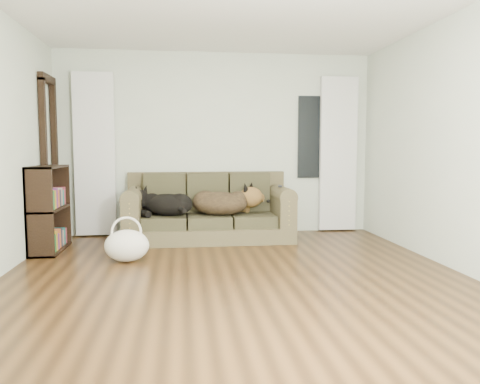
{
  "coord_description": "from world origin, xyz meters",
  "views": [
    {
      "loc": [
        -0.5,
        -4.29,
        1.24
      ],
      "look_at": [
        0.23,
        1.6,
        0.68
      ],
      "focal_mm": 35.0,
      "sensor_mm": 36.0,
      "label": 1
    }
  ],
  "objects": [
    {
      "name": "tote_bag",
      "position": [
        -1.11,
        0.86,
        0.16
      ],
      "size": [
        0.55,
        0.47,
        0.35
      ],
      "primitive_type": "ellipsoid",
      "rotation": [
        0.0,
        0.0,
        -0.23
      ],
      "color": "silver",
      "rests_on": "floor"
    },
    {
      "name": "door_casing",
      "position": [
        -2.2,
        2.05,
        1.05
      ],
      "size": [
        0.07,
        0.6,
        2.1
      ],
      "primitive_type": "cube",
      "color": "black",
      "rests_on": "ground"
    },
    {
      "name": "floor",
      "position": [
        0.0,
        0.0,
        0.0
      ],
      "size": [
        5.0,
        5.0,
        0.0
      ],
      "primitive_type": "plane",
      "color": "black",
      "rests_on": "ground"
    },
    {
      "name": "dog_black_lab",
      "position": [
        -0.73,
        1.95,
        0.48
      ],
      "size": [
        0.85,
        0.79,
        0.3
      ],
      "primitive_type": "ellipsoid",
      "rotation": [
        0.0,
        0.0,
        -0.57
      ],
      "color": "black",
      "rests_on": "sofa"
    },
    {
      "name": "window_pane",
      "position": [
        1.45,
        2.47,
        1.4
      ],
      "size": [
        0.5,
        0.03,
        1.2
      ],
      "primitive_type": "cube",
      "color": "black",
      "rests_on": "wall_back"
    },
    {
      "name": "curtain_right",
      "position": [
        1.8,
        2.42,
        1.15
      ],
      "size": [
        0.55,
        0.08,
        2.25
      ],
      "primitive_type": "cube",
      "color": "white",
      "rests_on": "ground"
    },
    {
      "name": "sofa",
      "position": [
        -0.15,
        1.97,
        0.45
      ],
      "size": [
        2.22,
        0.96,
        0.91
      ],
      "primitive_type": "cube",
      "color": "#444224",
      "rests_on": "floor"
    },
    {
      "name": "bookshelf",
      "position": [
        -2.09,
        1.52,
        0.5
      ],
      "size": [
        0.4,
        0.85,
        1.03
      ],
      "primitive_type": "cube",
      "rotation": [
        0.0,
        0.0,
        0.11
      ],
      "color": "black",
      "rests_on": "floor"
    },
    {
      "name": "wall_back",
      "position": [
        0.0,
        2.5,
        1.3
      ],
      "size": [
        4.5,
        0.04,
        2.6
      ],
      "primitive_type": "cube",
      "color": "beige",
      "rests_on": "ground"
    },
    {
      "name": "wall_right",
      "position": [
        2.25,
        0.0,
        1.3
      ],
      "size": [
        0.04,
        5.0,
        2.6
      ],
      "primitive_type": "cube",
      "color": "beige",
      "rests_on": "ground"
    },
    {
      "name": "dog_shepherd",
      "position": [
        0.05,
        1.91,
        0.49
      ],
      "size": [
        0.93,
        0.79,
        0.35
      ],
      "primitive_type": "ellipsoid",
      "rotation": [
        0.0,
        0.0,
        2.79
      ],
      "color": "black",
      "rests_on": "sofa"
    },
    {
      "name": "tv_remote",
      "position": [
        0.81,
        1.87,
        0.73
      ],
      "size": [
        0.09,
        0.2,
        0.02
      ],
      "primitive_type": "cube",
      "rotation": [
        0.0,
        0.0,
        -0.2
      ],
      "color": "black",
      "rests_on": "sofa"
    },
    {
      "name": "curtain_left",
      "position": [
        -1.7,
        2.42,
        1.15
      ],
      "size": [
        0.55,
        0.08,
        2.25
      ],
      "primitive_type": "cube",
      "color": "white",
      "rests_on": "ground"
    }
  ]
}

